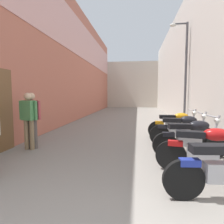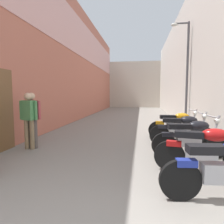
{
  "view_description": "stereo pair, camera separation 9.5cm",
  "coord_description": "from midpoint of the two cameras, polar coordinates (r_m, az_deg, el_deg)",
  "views": [
    {
      "loc": [
        0.68,
        -1.13,
        1.53
      ],
      "look_at": [
        -0.12,
        4.8,
        0.98
      ],
      "focal_mm": 31.08,
      "sensor_mm": 36.0,
      "label": 1
    },
    {
      "loc": [
        0.77,
        -1.11,
        1.53
      ],
      "look_at": [
        -0.12,
        4.8,
        0.98
      ],
      "focal_mm": 31.08,
      "sensor_mm": 36.0,
      "label": 2
    }
  ],
  "objects": [
    {
      "name": "motorcycle_fourth",
      "position": [
        6.06,
        20.33,
        -4.84
      ],
      "size": [
        1.85,
        0.58,
        1.04
      ],
      "color": "black",
      "rests_on": "ground"
    },
    {
      "name": "building_right",
      "position": [
        12.24,
        20.17,
        12.52
      ],
      "size": [
        0.45,
        21.56,
        6.29
      ],
      "color": "beige",
      "rests_on": "ground"
    },
    {
      "name": "building_far_end",
      "position": [
        23.72,
        6.82,
        7.9
      ],
      "size": [
        8.82,
        2.0,
        5.29
      ],
      "primitive_type": "cube",
      "color": "beige",
      "rests_on": "ground"
    },
    {
      "name": "pedestrian_further_down",
      "position": [
        5.85,
        -22.04,
        -1.13
      ],
      "size": [
        0.52,
        0.35,
        1.57
      ],
      "color": "#564C47",
      "rests_on": "ground"
    },
    {
      "name": "street_lamp",
      "position": [
        9.3,
        21.01,
        12.22
      ],
      "size": [
        0.79,
        0.18,
        4.63
      ],
      "color": "#47474C",
      "rests_on": "ground"
    },
    {
      "name": "ground_plane",
      "position": [
        10.05,
        4.3,
        -3.52
      ],
      "size": [
        37.56,
        37.56,
        0.0
      ],
      "primitive_type": "plane",
      "color": "gray"
    },
    {
      "name": "building_left",
      "position": [
        12.61,
        -9.53,
        13.98
      ],
      "size": [
        0.45,
        21.56,
        6.85
      ],
      "color": "#B76651",
      "rests_on": "ground"
    },
    {
      "name": "pedestrian_mid_alley",
      "position": [
        5.8,
        -22.88,
        -1.21
      ],
      "size": [
        0.52,
        0.28,
        1.57
      ],
      "color": "#8C7251",
      "rests_on": "ground"
    },
    {
      "name": "motorcycle_fifth",
      "position": [
        6.94,
        18.8,
        -3.54
      ],
      "size": [
        1.85,
        0.58,
        1.04
      ],
      "color": "black",
      "rests_on": "ground"
    },
    {
      "name": "motorcycle_third",
      "position": [
        5.07,
        22.73,
        -6.84
      ],
      "size": [
        1.85,
        0.58,
        1.04
      ],
      "color": "black",
      "rests_on": "ground"
    },
    {
      "name": "motorcycle_second",
      "position": [
        4.12,
        26.21,
        -9.71
      ],
      "size": [
        1.83,
        0.58,
        1.04
      ],
      "color": "black",
      "rests_on": "ground"
    }
  ]
}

